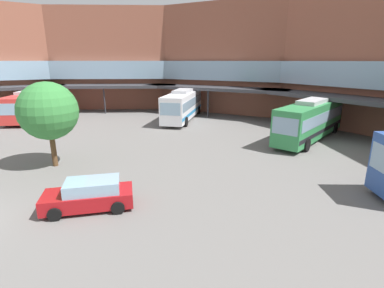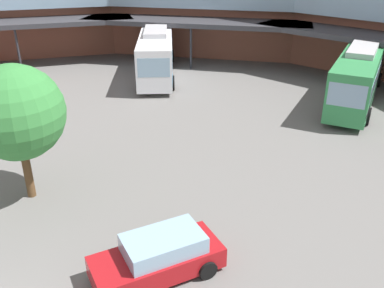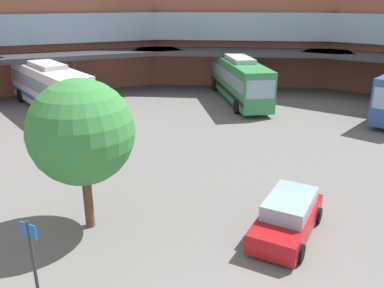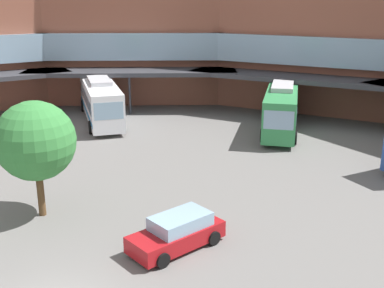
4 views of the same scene
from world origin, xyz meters
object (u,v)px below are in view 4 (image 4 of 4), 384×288
Objects in this scene: bus_0 at (100,100)px; bus_1 at (282,107)px; parked_car at (177,232)px; plaza_tree at (35,141)px.

bus_0 is 0.97× the size of bus_1.
parked_car is 0.77× the size of plaza_tree.
parked_car is at bearing -12.38° from plaza_tree.
bus_1 is at bearing 63.19° from bus_0.
parked_car is at bearing 1.78° from bus_0.
bus_0 is at bearing -88.03° from bus_1.
bus_1 is 2.02× the size of plaza_tree.
bus_1 is 21.34m from parked_car.
bus_0 is 2.54× the size of parked_car.
bus_0 is 19.31m from plaza_tree.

